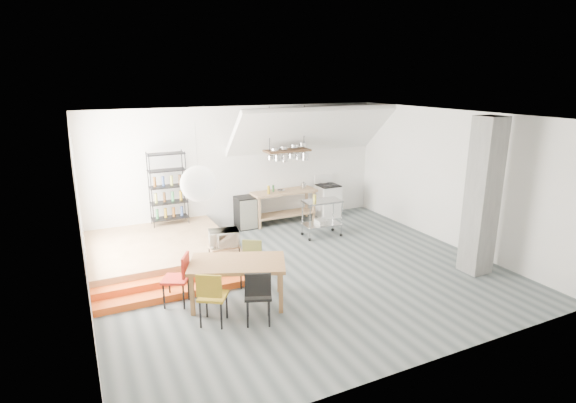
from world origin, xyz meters
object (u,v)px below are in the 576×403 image
stove (328,200)px  mini_fridge (245,212)px  dining_table (237,266)px  rolling_cart (322,213)px

stove → mini_fridge: (-2.52, 0.04, -0.05)m
stove → dining_table: bearing=-137.1°
stove → dining_table: 5.62m
dining_table → mini_fridge: size_ratio=2.21×
stove → mini_fridge: stove is taller
rolling_cart → mini_fridge: size_ratio=1.16×
dining_table → rolling_cart: (3.10, 2.41, -0.09)m
stove → mini_fridge: size_ratio=1.37×
rolling_cart → dining_table: bearing=-138.5°
rolling_cart → mini_fridge: (-1.51, 1.46, -0.18)m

